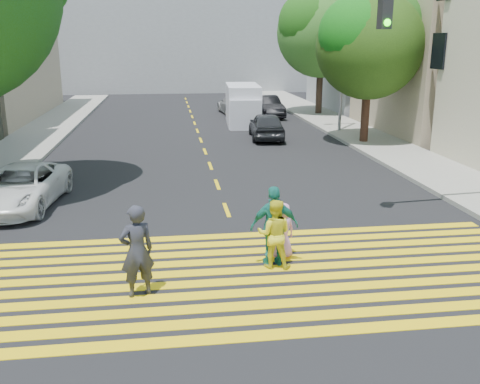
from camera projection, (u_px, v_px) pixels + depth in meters
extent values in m
plane|color=black|center=(261.00, 303.00, 10.37)|extent=(120.00, 120.00, 0.00)
cube|color=gray|center=(46.00, 130.00, 30.23)|extent=(3.00, 40.00, 0.15)
cube|color=gray|center=(381.00, 145.00, 25.76)|extent=(3.00, 60.00, 0.15)
cube|color=yellow|center=(273.00, 335.00, 9.23)|extent=(13.40, 0.35, 0.01)
cube|color=yellow|center=(267.00, 319.00, 9.75)|extent=(13.40, 0.35, 0.01)
cube|color=yellow|center=(262.00, 305.00, 10.28)|extent=(13.40, 0.35, 0.01)
cube|color=yellow|center=(257.00, 292.00, 10.80)|extent=(13.40, 0.35, 0.01)
cube|color=yellow|center=(253.00, 280.00, 11.33)|extent=(13.40, 0.35, 0.01)
cube|color=yellow|center=(249.00, 270.00, 11.85)|extent=(13.40, 0.35, 0.01)
cube|color=yellow|center=(245.00, 260.00, 12.37)|extent=(13.40, 0.35, 0.01)
cube|color=yellow|center=(242.00, 251.00, 12.90)|extent=(13.40, 0.35, 0.01)
cube|color=yellow|center=(239.00, 243.00, 13.42)|extent=(13.40, 0.35, 0.01)
cube|color=yellow|center=(236.00, 236.00, 13.95)|extent=(13.40, 0.35, 0.01)
cube|color=yellow|center=(227.00, 210.00, 16.09)|extent=(0.12, 1.40, 0.01)
cube|color=yellow|center=(217.00, 184.00, 18.96)|extent=(0.12, 1.40, 0.01)
cube|color=yellow|center=(210.00, 166.00, 21.82)|extent=(0.12, 1.40, 0.01)
cube|color=yellow|center=(205.00, 151.00, 24.68)|extent=(0.12, 1.40, 0.01)
cube|color=yellow|center=(201.00, 140.00, 27.54)|extent=(0.12, 1.40, 0.01)
cube|color=yellow|center=(197.00, 131.00, 30.40)|extent=(0.12, 1.40, 0.01)
cube|color=yellow|center=(195.00, 123.00, 33.26)|extent=(0.12, 1.40, 0.01)
cube|color=yellow|center=(192.00, 117.00, 36.12)|extent=(0.12, 1.40, 0.01)
cube|color=yellow|center=(190.00, 111.00, 38.99)|extent=(0.12, 1.40, 0.01)
cube|color=yellow|center=(188.00, 106.00, 41.85)|extent=(0.12, 1.40, 0.01)
cube|color=yellow|center=(187.00, 102.00, 44.71)|extent=(0.12, 1.40, 0.01)
cube|color=yellow|center=(186.00, 99.00, 47.57)|extent=(0.12, 1.40, 0.01)
cube|color=tan|center=(473.00, 40.00, 29.09)|extent=(10.00, 10.00, 10.00)
cube|color=gray|center=(391.00, 40.00, 39.58)|extent=(10.00, 10.00, 10.00)
cube|color=gray|center=(181.00, 31.00, 54.53)|extent=(30.00, 8.00, 12.00)
cylinder|color=#3A2214|center=(365.00, 117.00, 26.12)|extent=(0.49, 0.49, 2.69)
sphere|color=#1A350E|center=(370.00, 46.00, 25.20)|extent=(6.24, 6.24, 5.06)
sphere|color=#215A1B|center=(385.00, 29.00, 25.62)|extent=(4.68, 4.68, 3.80)
sphere|color=#0F4E11|center=(357.00, 34.00, 24.57)|extent=(4.37, 4.37, 3.54)
cylinder|color=black|center=(319.00, 92.00, 36.52)|extent=(0.54, 0.54, 3.11)
sphere|color=#1C5C19|center=(321.00, 32.00, 35.45)|extent=(7.40, 7.40, 5.93)
sphere|color=#0C4515|center=(334.00, 19.00, 35.95)|extent=(5.55, 5.55, 4.45)
sphere|color=#1C4415|center=(310.00, 23.00, 34.70)|extent=(5.18, 5.18, 4.15)
imported|color=#2A2B36|center=(137.00, 251.00, 10.43)|extent=(0.80, 0.66, 1.89)
imported|color=yellow|center=(274.00, 234.00, 11.82)|extent=(0.89, 0.77, 1.58)
imported|color=#DA8EC6|center=(282.00, 230.00, 12.40)|extent=(0.75, 0.60, 1.33)
imported|color=#1B796E|center=(274.00, 226.00, 11.89)|extent=(1.09, 0.47, 1.85)
imported|color=white|center=(20.00, 187.00, 16.23)|extent=(2.57, 4.74, 1.26)
imported|color=black|center=(266.00, 126.00, 27.70)|extent=(1.96, 4.19, 1.39)
imported|color=#B4B4B4|center=(234.00, 105.00, 37.38)|extent=(2.23, 4.59, 1.28)
imported|color=black|center=(267.00, 107.00, 35.78)|extent=(1.82, 4.40, 1.42)
cube|color=silver|center=(243.00, 104.00, 32.69)|extent=(2.23, 4.88, 2.38)
cube|color=#B9B9C9|center=(245.00, 114.00, 30.77)|extent=(1.88, 1.27, 1.71)
cylinder|color=black|center=(232.00, 123.00, 31.23)|extent=(0.28, 0.68, 0.67)
cylinder|color=black|center=(258.00, 122.00, 31.33)|extent=(0.28, 0.68, 0.67)
cylinder|color=black|center=(229.00, 115.00, 34.52)|extent=(0.28, 0.68, 0.67)
cylinder|color=#262626|center=(253.00, 115.00, 34.62)|extent=(0.28, 0.68, 0.67)
cube|color=black|center=(385.00, 10.00, 13.43)|extent=(0.32, 0.32, 0.93)
sphere|color=#1FCF09|center=(387.00, 23.00, 13.37)|extent=(0.19, 0.19, 0.18)
cylinder|color=gray|center=(343.00, 51.00, 28.57)|extent=(0.17, 0.17, 8.87)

